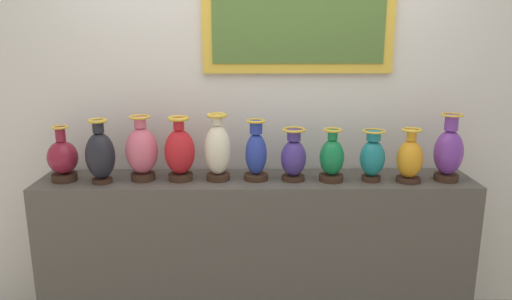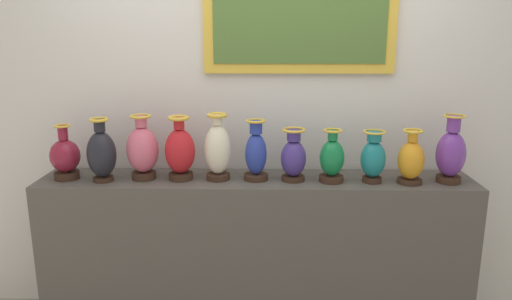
{
  "view_description": "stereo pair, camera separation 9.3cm",
  "coord_description": "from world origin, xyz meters",
  "px_view_note": "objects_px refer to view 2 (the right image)",
  "views": [
    {
      "loc": [
        -0.03,
        -2.78,
        1.82
      ],
      "look_at": [
        0.0,
        0.0,
        1.14
      ],
      "focal_mm": 33.74,
      "sensor_mm": 36.0,
      "label": 1
    },
    {
      "loc": [
        0.06,
        -2.77,
        1.82
      ],
      "look_at": [
        0.0,
        0.0,
        1.14
      ],
      "focal_mm": 33.74,
      "sensor_mm": 36.0,
      "label": 2
    }
  ],
  "objects_px": {
    "vase_ivory": "(218,150)",
    "vase_violet": "(451,154)",
    "vase_teal": "(373,158)",
    "vase_emerald": "(332,159)",
    "vase_amber": "(411,160)",
    "vase_cobalt": "(256,154)",
    "vase_burgundy": "(65,157)",
    "vase_onyx": "(102,154)",
    "vase_rose": "(143,150)",
    "vase_indigo": "(293,157)",
    "vase_crimson": "(180,151)"
  },
  "relations": [
    {
      "from": "vase_emerald",
      "to": "vase_teal",
      "type": "relative_size",
      "value": 1.02
    },
    {
      "from": "vase_onyx",
      "to": "vase_teal",
      "type": "height_order",
      "value": "vase_onyx"
    },
    {
      "from": "vase_amber",
      "to": "vase_emerald",
      "type": "bearing_deg",
      "value": 177.36
    },
    {
      "from": "vase_indigo",
      "to": "vase_amber",
      "type": "distance_m",
      "value": 0.68
    },
    {
      "from": "vase_amber",
      "to": "vase_cobalt",
      "type": "bearing_deg",
      "value": 176.66
    },
    {
      "from": "vase_ivory",
      "to": "vase_teal",
      "type": "distance_m",
      "value": 0.91
    },
    {
      "from": "vase_cobalt",
      "to": "vase_indigo",
      "type": "distance_m",
      "value": 0.22
    },
    {
      "from": "vase_cobalt",
      "to": "vase_amber",
      "type": "xyz_separation_m",
      "value": [
        0.9,
        -0.05,
        -0.02
      ]
    },
    {
      "from": "vase_teal",
      "to": "vase_amber",
      "type": "bearing_deg",
      "value": -4.47
    },
    {
      "from": "vase_crimson",
      "to": "vase_ivory",
      "type": "bearing_deg",
      "value": 0.46
    },
    {
      "from": "vase_teal",
      "to": "vase_cobalt",
      "type": "bearing_deg",
      "value": 177.02
    },
    {
      "from": "vase_cobalt",
      "to": "vase_violet",
      "type": "bearing_deg",
      "value": -1.56
    },
    {
      "from": "vase_amber",
      "to": "vase_violet",
      "type": "xyz_separation_m",
      "value": [
        0.23,
        0.02,
        0.04
      ]
    },
    {
      "from": "vase_ivory",
      "to": "vase_violet",
      "type": "bearing_deg",
      "value": -1.22
    },
    {
      "from": "vase_teal",
      "to": "vase_amber",
      "type": "relative_size",
      "value": 0.96
    },
    {
      "from": "vase_burgundy",
      "to": "vase_indigo",
      "type": "height_order",
      "value": "vase_burgundy"
    },
    {
      "from": "vase_burgundy",
      "to": "vase_violet",
      "type": "bearing_deg",
      "value": -0.55
    },
    {
      "from": "vase_onyx",
      "to": "vase_violet",
      "type": "bearing_deg",
      "value": 0.52
    },
    {
      "from": "vase_indigo",
      "to": "vase_amber",
      "type": "bearing_deg",
      "value": -3.48
    },
    {
      "from": "vase_cobalt",
      "to": "vase_emerald",
      "type": "bearing_deg",
      "value": -4.05
    },
    {
      "from": "vase_rose",
      "to": "vase_amber",
      "type": "height_order",
      "value": "vase_rose"
    },
    {
      "from": "vase_ivory",
      "to": "vase_violet",
      "type": "height_order",
      "value": "same"
    },
    {
      "from": "vase_onyx",
      "to": "vase_violet",
      "type": "distance_m",
      "value": 2.04
    },
    {
      "from": "vase_ivory",
      "to": "vase_emerald",
      "type": "distance_m",
      "value": 0.67
    },
    {
      "from": "vase_onyx",
      "to": "vase_emerald",
      "type": "distance_m",
      "value": 1.35
    },
    {
      "from": "vase_emerald",
      "to": "vase_teal",
      "type": "xyz_separation_m",
      "value": [
        0.24,
        -0.0,
        0.01
      ]
    },
    {
      "from": "vase_crimson",
      "to": "vase_amber",
      "type": "bearing_deg",
      "value": -2.07
    },
    {
      "from": "vase_burgundy",
      "to": "vase_violet",
      "type": "relative_size",
      "value": 0.82
    },
    {
      "from": "vase_onyx",
      "to": "vase_ivory",
      "type": "relative_size",
      "value": 0.94
    },
    {
      "from": "vase_crimson",
      "to": "vase_emerald",
      "type": "distance_m",
      "value": 0.9
    },
    {
      "from": "vase_burgundy",
      "to": "vase_ivory",
      "type": "relative_size",
      "value": 0.82
    },
    {
      "from": "vase_onyx",
      "to": "vase_indigo",
      "type": "bearing_deg",
      "value": 1.95
    },
    {
      "from": "vase_onyx",
      "to": "vase_cobalt",
      "type": "bearing_deg",
      "value": 3.12
    },
    {
      "from": "vase_rose",
      "to": "vase_cobalt",
      "type": "height_order",
      "value": "vase_rose"
    },
    {
      "from": "vase_burgundy",
      "to": "vase_ivory",
      "type": "height_order",
      "value": "vase_ivory"
    },
    {
      "from": "vase_cobalt",
      "to": "vase_emerald",
      "type": "height_order",
      "value": "vase_cobalt"
    },
    {
      "from": "vase_onyx",
      "to": "vase_rose",
      "type": "bearing_deg",
      "value": 12.8
    },
    {
      "from": "vase_teal",
      "to": "vase_emerald",
      "type": "bearing_deg",
      "value": 179.02
    },
    {
      "from": "vase_burgundy",
      "to": "vase_emerald",
      "type": "xyz_separation_m",
      "value": [
        1.59,
        -0.02,
        0.0
      ]
    },
    {
      "from": "vase_onyx",
      "to": "vase_teal",
      "type": "distance_m",
      "value": 1.59
    },
    {
      "from": "vase_ivory",
      "to": "vase_cobalt",
      "type": "xyz_separation_m",
      "value": [
        0.23,
        0.0,
        -0.02
      ]
    },
    {
      "from": "vase_emerald",
      "to": "vase_rose",
      "type": "bearing_deg",
      "value": 178.26
    },
    {
      "from": "vase_crimson",
      "to": "vase_rose",
      "type": "bearing_deg",
      "value": 178.45
    },
    {
      "from": "vase_indigo",
      "to": "vase_emerald",
      "type": "relative_size",
      "value": 1.0
    },
    {
      "from": "vase_indigo",
      "to": "vase_cobalt",
      "type": "bearing_deg",
      "value": 177.08
    },
    {
      "from": "vase_rose",
      "to": "vase_amber",
      "type": "distance_m",
      "value": 1.58
    },
    {
      "from": "vase_emerald",
      "to": "vase_amber",
      "type": "bearing_deg",
      "value": -2.64
    },
    {
      "from": "vase_crimson",
      "to": "vase_ivory",
      "type": "relative_size",
      "value": 0.96
    },
    {
      "from": "vase_rose",
      "to": "vase_teal",
      "type": "bearing_deg",
      "value": -1.6
    },
    {
      "from": "vase_crimson",
      "to": "vase_teal",
      "type": "height_order",
      "value": "vase_crimson"
    }
  ]
}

